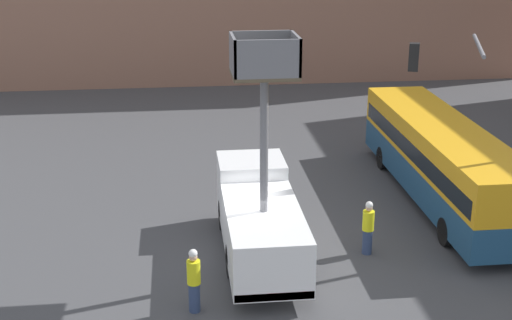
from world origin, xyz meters
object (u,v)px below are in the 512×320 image
Objects in this scene: traffic_light_pole at (493,106)px; city_bus at (441,157)px; utility_truck at (259,214)px; road_worker_directing at (368,228)px; road_worker_near_truck at (194,280)px.

city_bus is at bearing 93.21° from traffic_light_pole.
road_worker_directing is (3.54, -0.16, -0.59)m from utility_truck.
utility_truck is 8.29m from traffic_light_pole.
city_bus is 1.77× the size of traffic_light_pole.
traffic_light_pole is 3.76× the size of road_worker_directing.
road_worker_near_truck is (-9.63, -7.07, -0.82)m from city_bus.
city_bus is at bearing 43.62° from road_worker_near_truck.
utility_truck is 3.59m from road_worker_directing.
utility_truck is 0.60× the size of city_bus.
road_worker_directing is at bearing 127.54° from city_bus.
city_bus is at bearing 28.04° from utility_truck.
traffic_light_pole reaches higher than road_worker_directing.
road_worker_near_truck is 1.04× the size of road_worker_directing.
traffic_light_pole is 5.60m from road_worker_directing.
road_worker_directing is (-4.10, -0.69, -3.75)m from traffic_light_pole.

